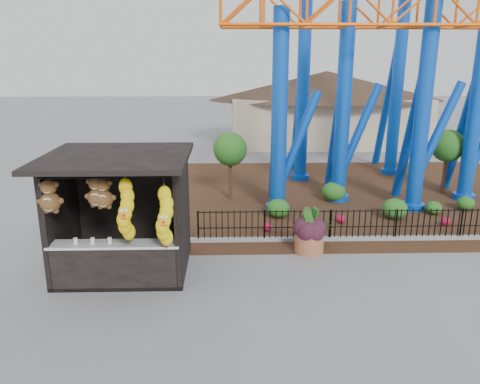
{
  "coord_description": "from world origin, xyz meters",
  "views": [
    {
      "loc": [
        -0.29,
        -10.22,
        5.36
      ],
      "look_at": [
        0.02,
        1.5,
        2.0
      ],
      "focal_mm": 35.0,
      "sensor_mm": 36.0,
      "label": 1
    }
  ],
  "objects_px": {
    "terracotta_planter": "(309,242)",
    "potted_plant": "(317,233)",
    "prize_booth": "(121,218)",
    "roller_coaster": "(371,28)"
  },
  "relations": [
    {
      "from": "terracotta_planter",
      "to": "potted_plant",
      "type": "bearing_deg",
      "value": 52.34
    },
    {
      "from": "roller_coaster",
      "to": "potted_plant",
      "type": "distance_m",
      "value": 8.73
    },
    {
      "from": "terracotta_planter",
      "to": "potted_plant",
      "type": "height_order",
      "value": "potted_plant"
    },
    {
      "from": "roller_coaster",
      "to": "terracotta_planter",
      "type": "bearing_deg",
      "value": -117.15
    },
    {
      "from": "terracotta_planter",
      "to": "potted_plant",
      "type": "xyz_separation_m",
      "value": [
        0.28,
        0.37,
        0.15
      ]
    },
    {
      "from": "prize_booth",
      "to": "roller_coaster",
      "type": "height_order",
      "value": "roller_coaster"
    },
    {
      "from": "prize_booth",
      "to": "potted_plant",
      "type": "xyz_separation_m",
      "value": [
        5.28,
        1.64,
        -1.08
      ]
    },
    {
      "from": "potted_plant",
      "to": "terracotta_planter",
      "type": "bearing_deg",
      "value": -132.95
    },
    {
      "from": "prize_booth",
      "to": "potted_plant",
      "type": "relative_size",
      "value": 3.93
    },
    {
      "from": "terracotta_planter",
      "to": "prize_booth",
      "type": "bearing_deg",
      "value": -165.69
    }
  ]
}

